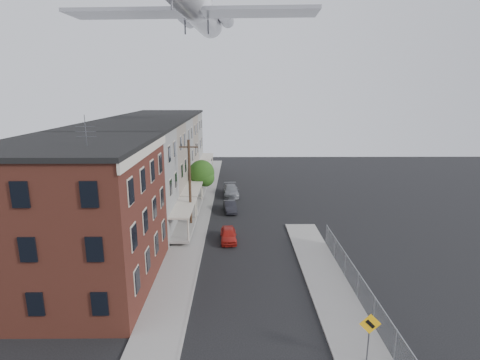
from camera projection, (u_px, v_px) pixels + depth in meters
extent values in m
plane|color=black|center=(256.00, 350.00, 20.04)|extent=(120.00, 120.00, 0.00)
cube|color=gray|center=(198.00, 210.00, 43.32)|extent=(3.00, 62.00, 0.12)
cube|color=gray|center=(331.00, 290.00, 25.90)|extent=(3.00, 26.00, 0.12)
cube|color=gray|center=(211.00, 210.00, 43.33)|extent=(0.15, 62.00, 0.14)
cube|color=gray|center=(310.00, 290.00, 25.89)|extent=(0.15, 26.00, 0.14)
cube|color=#3A1C12|center=(77.00, 218.00, 25.58)|extent=(10.00, 12.00, 10.00)
cube|color=black|center=(69.00, 144.00, 24.39)|extent=(10.30, 12.30, 0.30)
cube|color=beige|center=(147.00, 150.00, 24.53)|extent=(0.16, 12.20, 0.60)
cylinder|color=#515156|center=(86.00, 132.00, 22.23)|extent=(0.04, 0.04, 2.00)
cube|color=slate|center=(119.00, 185.00, 34.82)|extent=(10.00, 7.00, 10.00)
cube|color=black|center=(115.00, 129.00, 33.63)|extent=(10.25, 7.00, 0.30)
cube|color=gray|center=(184.00, 229.00, 35.91)|extent=(1.80, 6.40, 0.25)
cube|color=beige|center=(183.00, 207.00, 35.39)|extent=(1.90, 6.50, 0.15)
cube|color=#6D6656|center=(138.00, 169.00, 41.63)|extent=(10.00, 7.00, 10.00)
cube|color=black|center=(135.00, 123.00, 40.43)|extent=(10.25, 7.00, 0.30)
cube|color=gray|center=(192.00, 207.00, 42.71)|extent=(1.80, 6.40, 0.25)
cube|color=beige|center=(192.00, 189.00, 42.20)|extent=(1.90, 6.50, 0.15)
cube|color=slate|center=(152.00, 158.00, 48.44)|extent=(10.00, 7.00, 10.00)
cube|color=black|center=(150.00, 118.00, 47.24)|extent=(10.25, 7.00, 0.30)
cube|color=gray|center=(199.00, 191.00, 49.52)|extent=(1.80, 6.40, 0.25)
cube|color=beige|center=(198.00, 175.00, 49.01)|extent=(1.90, 6.50, 0.15)
cube|color=#6D6656|center=(163.00, 150.00, 55.25)|extent=(10.00, 7.00, 10.00)
cube|color=black|center=(161.00, 115.00, 54.05)|extent=(10.25, 7.00, 0.30)
cube|color=gray|center=(203.00, 179.00, 56.33)|extent=(1.80, 6.40, 0.25)
cube|color=beige|center=(203.00, 165.00, 55.82)|extent=(1.90, 6.50, 0.15)
cube|color=slate|center=(171.00, 143.00, 62.05)|extent=(10.00, 7.00, 10.00)
cube|color=black|center=(169.00, 112.00, 60.86)|extent=(10.25, 7.00, 0.30)
cube|color=gray|center=(207.00, 170.00, 63.14)|extent=(1.80, 6.40, 0.25)
cube|color=beige|center=(207.00, 157.00, 62.63)|extent=(1.90, 6.50, 0.15)
cylinder|color=gray|center=(395.00, 346.00, 18.90)|extent=(0.06, 0.06, 1.90)
cylinder|color=gray|center=(374.00, 312.00, 21.82)|extent=(0.06, 0.06, 1.90)
cylinder|color=gray|center=(358.00, 286.00, 24.74)|extent=(0.06, 0.06, 1.90)
cylinder|color=gray|center=(345.00, 265.00, 27.65)|extent=(0.06, 0.06, 1.90)
cylinder|color=gray|center=(335.00, 249.00, 30.57)|extent=(0.06, 0.06, 1.90)
cylinder|color=gray|center=(326.00, 235.00, 33.49)|extent=(0.06, 0.06, 1.90)
cube|color=gray|center=(359.00, 273.00, 24.53)|extent=(0.04, 18.00, 0.04)
cube|color=gray|center=(358.00, 286.00, 24.74)|extent=(0.02, 18.00, 1.80)
cylinder|color=#515156|center=(368.00, 340.00, 18.81)|extent=(0.07, 0.07, 2.60)
cube|color=#FFB20D|center=(370.00, 324.00, 18.55)|extent=(1.10, 0.03, 1.10)
cube|color=black|center=(370.00, 324.00, 18.53)|extent=(0.52, 0.02, 0.52)
cylinder|color=black|center=(190.00, 186.00, 36.45)|extent=(0.26, 0.26, 9.00)
cube|color=black|center=(189.00, 147.00, 35.57)|extent=(1.80, 0.12, 0.12)
cylinder|color=black|center=(181.00, 145.00, 35.51)|extent=(0.08, 0.08, 0.25)
cylinder|color=black|center=(196.00, 145.00, 35.53)|extent=(0.08, 0.08, 0.25)
cylinder|color=black|center=(202.00, 191.00, 46.94)|extent=(0.24, 0.24, 2.40)
sphere|color=#163B0F|center=(202.00, 173.00, 46.39)|extent=(3.20, 3.20, 3.20)
sphere|color=#163B0F|center=(205.00, 178.00, 46.23)|extent=(2.24, 2.24, 2.24)
imported|color=#AC1D16|center=(228.00, 235.00, 34.37)|extent=(1.66, 3.68, 1.23)
imported|color=black|center=(230.00, 207.00, 42.78)|extent=(1.76, 3.81, 1.21)
imported|color=gray|center=(231.00, 191.00, 49.33)|extent=(2.28, 4.86, 1.37)
cylinder|color=silver|center=(194.00, 5.00, 37.22)|extent=(4.76, 24.28, 3.22)
cone|color=silver|center=(210.00, 25.00, 48.93)|extent=(3.40, 3.22, 3.22)
cube|color=#939399|center=(192.00, 13.00, 35.99)|extent=(24.34, 5.77, 0.35)
cylinder|color=#939399|center=(187.00, 19.00, 45.60)|extent=(1.86, 4.12, 1.61)
cylinder|color=#939399|center=(226.00, 19.00, 45.34)|extent=(1.86, 4.12, 1.61)
cube|color=silver|center=(210.00, 1.00, 47.79)|extent=(0.50, 3.83, 5.63)
cylinder|color=#515156|center=(172.00, 1.00, 27.88)|extent=(0.16, 0.16, 1.21)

